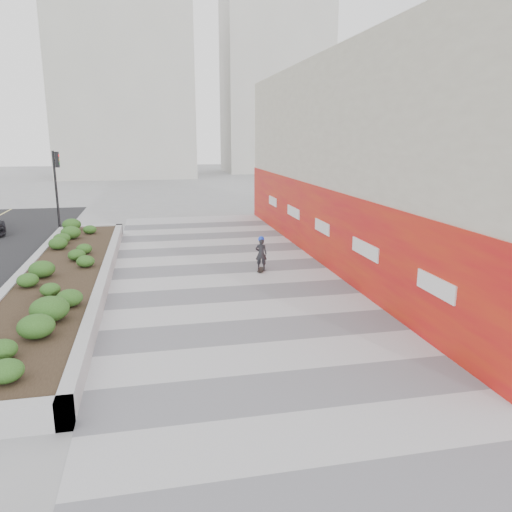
# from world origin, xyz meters

# --- Properties ---
(ground) EXTENTS (160.00, 160.00, 0.00)m
(ground) POSITION_xyz_m (0.00, 0.00, 0.00)
(ground) COLOR gray
(ground) RESTS_ON ground
(walkway) EXTENTS (8.00, 36.00, 0.01)m
(walkway) POSITION_xyz_m (0.00, 3.00, 0.01)
(walkway) COLOR #A8A8AD
(walkway) RESTS_ON ground
(building) EXTENTS (6.04, 24.08, 8.00)m
(building) POSITION_xyz_m (6.98, 8.98, 3.98)
(building) COLOR #BCB2A1
(building) RESTS_ON ground
(planter) EXTENTS (3.00, 18.00, 0.90)m
(planter) POSITION_xyz_m (-5.50, 7.00, 0.42)
(planter) COLOR #9E9EA0
(planter) RESTS_ON ground
(traffic_signal_near) EXTENTS (0.33, 0.28, 4.20)m
(traffic_signal_near) POSITION_xyz_m (-7.23, 17.50, 2.76)
(traffic_signal_near) COLOR black
(traffic_signal_near) RESTS_ON ground
(distant_bldg_north_l) EXTENTS (16.00, 12.00, 20.00)m
(distant_bldg_north_l) POSITION_xyz_m (-5.00, 55.00, 10.00)
(distant_bldg_north_l) COLOR #ADAAA3
(distant_bldg_north_l) RESTS_ON ground
(distant_bldg_north_r) EXTENTS (14.00, 10.00, 24.00)m
(distant_bldg_north_r) POSITION_xyz_m (15.00, 60.00, 12.00)
(distant_bldg_north_r) COLOR #ADAAA3
(distant_bldg_north_r) RESTS_ON ground
(manhole_cover) EXTENTS (0.44, 0.44, 0.01)m
(manhole_cover) POSITION_xyz_m (0.50, 3.00, 0.00)
(manhole_cover) COLOR #595654
(manhole_cover) RESTS_ON ground
(skateboarder) EXTENTS (0.50, 0.74, 1.34)m
(skateboarder) POSITION_xyz_m (1.41, 7.50, 0.68)
(skateboarder) COLOR beige
(skateboarder) RESTS_ON ground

